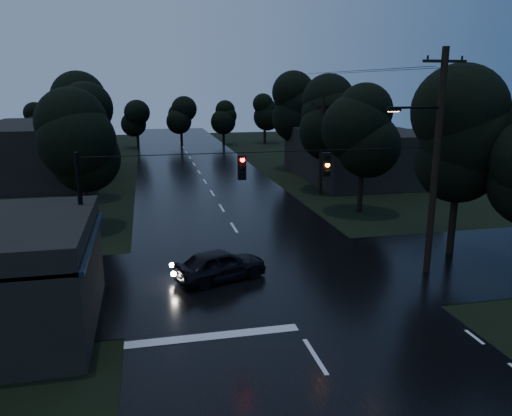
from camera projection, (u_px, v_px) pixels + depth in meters
name	position (u px, v px, depth m)	size (l,w,h in m)	color
main_road	(212.00, 193.00, 39.62)	(12.00, 120.00, 0.02)	black
cross_street	(265.00, 277.00, 22.56)	(60.00, 9.00, 0.02)	black
building_far_right	(357.00, 154.00, 45.79)	(10.00, 14.00, 4.40)	black
building_far_left	(45.00, 151.00, 45.57)	(10.00, 16.00, 5.00)	black
utility_pole_main	(434.00, 159.00, 21.89)	(3.50, 0.30, 10.00)	black
utility_pole_far	(321.00, 145.00, 38.51)	(2.00, 0.30, 7.50)	black
anchor_pole_left	(83.00, 229.00, 19.33)	(0.18, 0.18, 6.00)	black
span_signals	(284.00, 165.00, 20.45)	(15.00, 0.37, 1.12)	black
tree_corner_near	(461.00, 137.00, 24.14)	(4.48, 4.48, 9.44)	black
tree_left_a	(74.00, 141.00, 28.89)	(3.92, 3.92, 8.26)	black
tree_left_b	(80.00, 124.00, 36.26)	(4.20, 4.20, 8.85)	black
tree_left_c	(86.00, 112.00, 45.51)	(4.48, 4.48, 9.44)	black
tree_right_a	(363.00, 129.00, 32.55)	(4.20, 4.20, 8.85)	black
tree_right_b	(329.00, 115.00, 40.17)	(4.48, 4.48, 9.44)	black
tree_right_c	(299.00, 105.00, 49.67)	(4.76, 4.76, 10.03)	black
car	(220.00, 265.00, 22.06)	(1.66, 4.12, 1.41)	black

